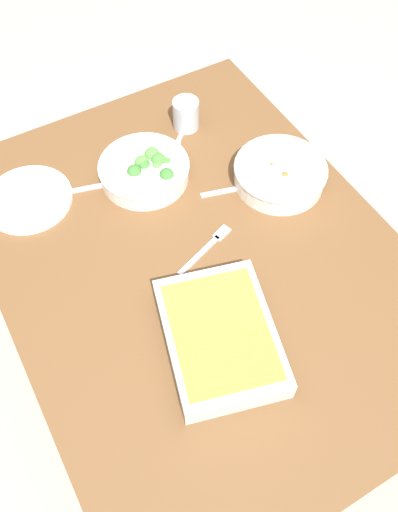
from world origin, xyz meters
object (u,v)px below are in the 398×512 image
spoon_by_broccoli (100,185)px  spoon_spare (181,135)px  stew_bowl (280,173)px  broccoli_bowl (144,170)px  drink_cup (186,115)px  fork_on_table (208,247)px  baking_dish (220,336)px  side_plate (28,199)px  spoon_by_stew (244,187)px

spoon_by_broccoli → spoon_spare: size_ratio=1.22×
stew_bowl → broccoli_bowl: bearing=-121.8°
drink_cup → fork_on_table: 0.42m
baking_dish → side_plate: size_ratio=1.58×
drink_cup → fork_on_table: (0.39, -0.16, -0.04)m
stew_bowl → spoon_spare: bearing=-152.7°
broccoli_bowl → baking_dish: 0.50m
drink_cup → spoon_spare: (0.03, -0.03, -0.03)m
stew_bowl → baking_dish: 0.48m
baking_dish → spoon_by_broccoli: baking_dish is taller
baking_dish → side_plate: 0.61m
drink_cup → spoon_by_stew: size_ratio=0.49×
spoon_by_stew → spoon_by_broccoli: (-0.19, -0.32, 0.00)m
spoon_by_broccoli → fork_on_table: 0.33m
spoon_by_broccoli → spoon_spare: 0.27m
fork_on_table → spoon_spare: bearing=161.1°
baking_dish → spoon_by_stew: baking_dish is taller
spoon_by_stew → spoon_spare: (-0.25, -0.05, 0.00)m
drink_cup → baking_dish: bearing=-22.9°
drink_cup → spoon_by_broccoli: (0.09, -0.30, -0.03)m
stew_bowl → spoon_spare: (-0.27, -0.14, -0.03)m
baking_dish → drink_cup: size_ratio=4.09×
side_plate → fork_on_table: bearing=42.6°
drink_cup → spoon_by_broccoli: 0.31m
stew_bowl → side_plate: 0.64m
broccoli_bowl → spoon_spare: size_ratio=1.63×
drink_cup → spoon_spare: drink_cup is taller
baking_dish → spoon_by_stew: size_ratio=2.00×
drink_cup → spoon_by_broccoli: bearing=-73.9°
stew_bowl → spoon_by_stew: size_ratio=1.36×
broccoli_bowl → baking_dish: bearing=-8.2°
spoon_by_broccoli → fork_on_table: bearing=25.7°
side_plate → fork_on_table: (0.35, 0.32, -0.00)m
stew_bowl → broccoli_bowl: (-0.18, -0.29, -0.00)m
broccoli_bowl → spoon_spare: 0.18m
baking_dish → spoon_by_broccoli: 0.53m
spoon_by_stew → fork_on_table: size_ratio=1.01×
stew_bowl → side_plate: bearing=-113.9°
drink_cup → side_plate: bearing=-85.1°
broccoli_bowl → spoon_by_stew: (0.16, 0.20, -0.03)m
spoon_by_stew → spoon_by_broccoli: size_ratio=1.00×
side_plate → spoon_by_broccoli: (0.05, 0.18, -0.00)m
spoon_spare → spoon_by_broccoli: bearing=-77.8°
broccoli_bowl → drink_cup: drink_cup is taller
spoon_spare → fork_on_table: (0.36, -0.12, -0.00)m
spoon_by_broccoli → side_plate: bearing=-104.7°
broccoli_bowl → side_plate: 0.30m
spoon_spare → fork_on_table: 0.38m
baking_dish → spoon_spare: bearing=158.8°
drink_cup → spoon_by_broccoli: size_ratio=0.49×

